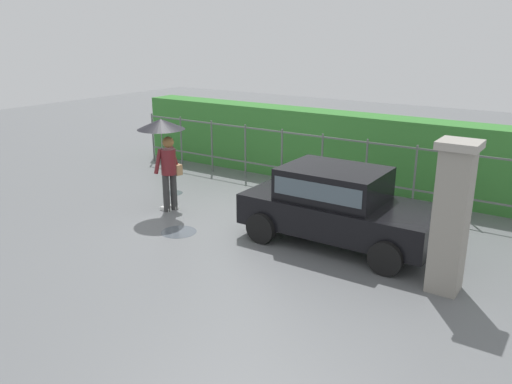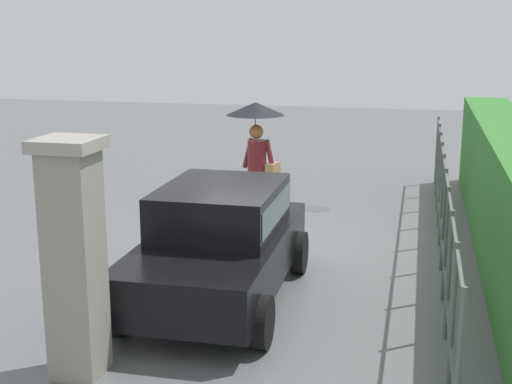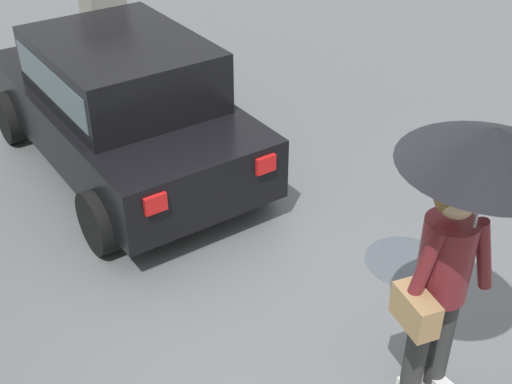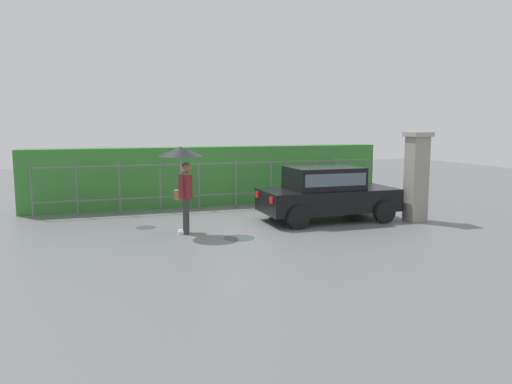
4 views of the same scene
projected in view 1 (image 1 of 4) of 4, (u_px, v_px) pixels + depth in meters
name	position (u px, v px, depth m)	size (l,w,h in m)	color
ground_plane	(244.00, 218.00, 11.43)	(40.00, 40.00, 0.00)	slate
car	(337.00, 203.00, 9.89)	(3.75, 1.88, 1.48)	black
pedestrian	(164.00, 141.00, 11.44)	(1.05, 1.05, 2.11)	#333333
gate_pillar	(451.00, 217.00, 7.89)	(0.60, 0.60, 2.42)	gray
fence_section	(301.00, 157.00, 13.36)	(10.71, 0.05, 1.50)	#59605B
hedge_row	(319.00, 146.00, 14.11)	(11.66, 0.90, 1.90)	#387F33
puddle_near	(179.00, 232.00, 10.62)	(0.73, 0.73, 0.00)	#4C545B
puddle_far	(173.00, 193.00, 13.15)	(0.51, 0.51, 0.00)	#4C545B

